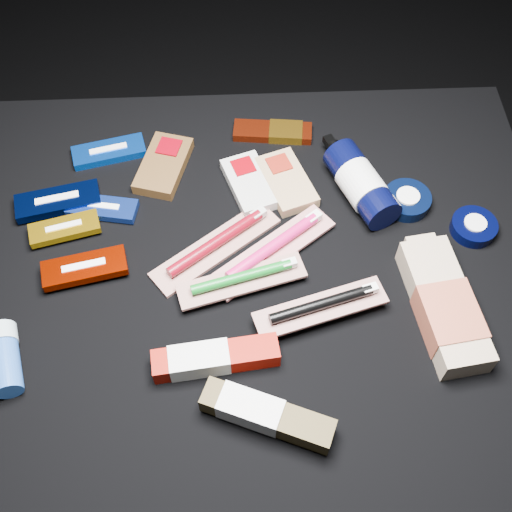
{
  "coord_description": "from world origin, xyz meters",
  "views": [
    {
      "loc": [
        -0.01,
        -0.53,
        1.25
      ],
      "look_at": [
        0.01,
        0.01,
        0.42
      ],
      "focal_mm": 45.0,
      "sensor_mm": 36.0,
      "label": 1
    }
  ],
  "objects_px": {
    "bodywash_bottle": "(444,307)",
    "deodorant_stick": "(5,358)",
    "toothpaste_carton_red": "(210,359)",
    "lotion_bottle": "(361,184)"
  },
  "relations": [
    {
      "from": "deodorant_stick",
      "to": "toothpaste_carton_red",
      "type": "bearing_deg",
      "value": -18.32
    },
    {
      "from": "lotion_bottle",
      "to": "bodywash_bottle",
      "type": "bearing_deg",
      "value": -90.23
    },
    {
      "from": "bodywash_bottle",
      "to": "deodorant_stick",
      "type": "distance_m",
      "value": 0.63
    },
    {
      "from": "bodywash_bottle",
      "to": "deodorant_stick",
      "type": "relative_size",
      "value": 2.08
    },
    {
      "from": "bodywash_bottle",
      "to": "deodorant_stick",
      "type": "height_order",
      "value": "bodywash_bottle"
    },
    {
      "from": "lotion_bottle",
      "to": "deodorant_stick",
      "type": "bearing_deg",
      "value": -174.53
    },
    {
      "from": "bodywash_bottle",
      "to": "toothpaste_carton_red",
      "type": "xyz_separation_m",
      "value": [
        -0.34,
        -0.06,
        -0.01
      ]
    },
    {
      "from": "deodorant_stick",
      "to": "bodywash_bottle",
      "type": "bearing_deg",
      "value": -11.15
    },
    {
      "from": "bodywash_bottle",
      "to": "toothpaste_carton_red",
      "type": "bearing_deg",
      "value": -177.52
    },
    {
      "from": "deodorant_stick",
      "to": "toothpaste_carton_red",
      "type": "relative_size",
      "value": 0.61
    }
  ]
}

